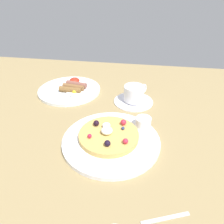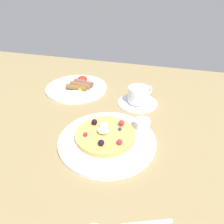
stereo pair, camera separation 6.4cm
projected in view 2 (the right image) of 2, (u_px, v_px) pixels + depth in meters
ground_plane at (98, 128)px, 69.21cm from camera, size 186.16×117.24×3.00cm
pancake_plate at (107, 140)px, 60.54cm from camera, size 28.15×28.15×1.26cm
pancake_with_berries at (105, 134)px, 60.41cm from camera, size 17.40×17.40×3.51cm
syrup_ramekin at (142, 124)px, 63.58cm from camera, size 4.84×4.84×3.03cm
breakfast_plate at (76, 88)px, 89.17cm from camera, size 25.65×25.65×1.20cm
fried_breakfast at (81, 85)px, 88.16cm from camera, size 10.11×14.59×2.61cm
coffee_saucer at (137, 102)px, 79.34cm from camera, size 14.93×14.93×0.89cm
coffee_cup at (138, 94)px, 77.55cm from camera, size 8.64×9.14×5.79cm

